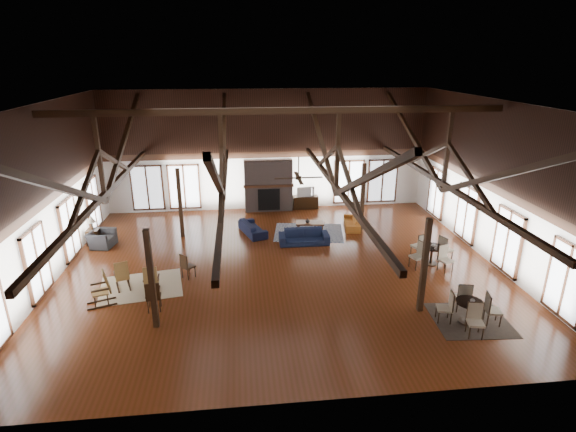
{
  "coord_description": "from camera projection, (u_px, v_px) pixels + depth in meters",
  "views": [
    {
      "loc": [
        -1.41,
        -15.15,
        7.47
      ],
      "look_at": [
        0.37,
        1.0,
        1.66
      ],
      "focal_mm": 28.0,
      "sensor_mm": 36.0,
      "label": 1
    }
  ],
  "objects": [
    {
      "name": "rug_navy",
      "position": [
        309.0,
        232.0,
        20.11
      ],
      "size": [
        3.33,
        2.7,
        0.01
      ],
      "primitive_type": "cube",
      "rotation": [
        0.0,
        0.0,
        -0.16
      ],
      "color": "#182245",
      "rests_on": "floor"
    },
    {
      "name": "wall_left",
      "position": [
        43.0,
        198.0,
        15.01
      ],
      "size": [
        0.02,
        14.0,
        6.0
      ],
      "primitive_type": "cube",
      "color": "white",
      "rests_on": "floor"
    },
    {
      "name": "sofa_navy_left",
      "position": [
        253.0,
        228.0,
        19.93
      ],
      "size": [
        2.01,
        1.3,
        0.55
      ],
      "primitive_type": "imported",
      "rotation": [
        0.0,
        0.0,
        1.9
      ],
      "color": "black",
      "rests_on": "floor"
    },
    {
      "name": "cafe_table_far",
      "position": [
        432.0,
        252.0,
        16.93
      ],
      "size": [
        1.94,
        1.94,
        1.0
      ],
      "rotation": [
        0.0,
        0.0,
        0.36
      ],
      "color": "black",
      "rests_on": "floor"
    },
    {
      "name": "roof_truss",
      "position": [
        280.0,
        162.0,
        15.49
      ],
      "size": [
        15.6,
        14.07,
        3.14
      ],
      "color": "black",
      "rests_on": "wall_back"
    },
    {
      "name": "coffee_table",
      "position": [
        310.0,
        223.0,
        20.03
      ],
      "size": [
        1.32,
        0.79,
        0.48
      ],
      "rotation": [
        0.0,
        0.0,
        -0.14
      ],
      "color": "brown",
      "rests_on": "floor"
    },
    {
      "name": "wall_right",
      "position": [
        495.0,
        184.0,
        16.66
      ],
      "size": [
        0.02,
        14.0,
        6.0
      ],
      "primitive_type": "cube",
      "color": "white",
      "rests_on": "floor"
    },
    {
      "name": "ceiling",
      "position": [
        280.0,
        103.0,
        14.83
      ],
      "size": [
        16.0,
        14.0,
        0.02
      ],
      "primitive_type": "cube",
      "color": "black",
      "rests_on": "wall_back"
    },
    {
      "name": "side_chair_b",
      "position": [
        153.0,
        295.0,
        13.72
      ],
      "size": [
        0.47,
        0.47,
        1.02
      ],
      "rotation": [
        0.0,
        0.0,
        0.09
      ],
      "color": "black",
      "rests_on": "floor"
    },
    {
      "name": "rug_tan",
      "position": [
        141.0,
        287.0,
        15.4
      ],
      "size": [
        3.0,
        2.53,
        0.01
      ],
      "primitive_type": "cube",
      "rotation": [
        0.0,
        0.0,
        0.17
      ],
      "color": "tan",
      "rests_on": "floor"
    },
    {
      "name": "cup_near",
      "position": [
        472.0,
        301.0,
        13.04
      ],
      "size": [
        0.16,
        0.16,
        0.11
      ],
      "primitive_type": "imported",
      "rotation": [
        0.0,
        0.0,
        -0.24
      ],
      "color": "#B2B2B2",
      "rests_on": "cafe_table_near"
    },
    {
      "name": "fireplace",
      "position": [
        268.0,
        186.0,
        22.65
      ],
      "size": [
        2.5,
        0.69,
        2.6
      ],
      "color": "brown",
      "rests_on": "floor"
    },
    {
      "name": "rocking_chair_b",
      "position": [
        151.0,
        281.0,
        14.77
      ],
      "size": [
        0.48,
        0.81,
        1.02
      ],
      "rotation": [
        0.0,
        0.0,
        0.07
      ],
      "color": "olive",
      "rests_on": "floor"
    },
    {
      "name": "television",
      "position": [
        305.0,
        191.0,
        23.06
      ],
      "size": [
        0.91,
        0.24,
        0.52
      ],
      "primitive_type": "imported",
      "rotation": [
        0.0,
        0.0,
        0.14
      ],
      "color": "#B2B2B2",
      "rests_on": "tv_console"
    },
    {
      "name": "rug_dark",
      "position": [
        470.0,
        320.0,
        13.46
      ],
      "size": [
        2.33,
        2.14,
        0.01
      ],
      "primitive_type": "cube",
      "rotation": [
        0.0,
        0.0,
        -0.07
      ],
      "color": "black",
      "rests_on": "floor"
    },
    {
      "name": "floor",
      "position": [
        281.0,
        267.0,
        16.85
      ],
      "size": [
        16.0,
        16.0,
        0.0
      ],
      "primitive_type": "plane",
      "color": "#572512",
      "rests_on": "ground"
    },
    {
      "name": "tv_console",
      "position": [
        305.0,
        202.0,
        23.25
      ],
      "size": [
        1.28,
        0.48,
        0.64
      ],
      "primitive_type": "cube",
      "color": "black",
      "rests_on": "floor"
    },
    {
      "name": "vase",
      "position": [
        308.0,
        221.0,
        19.91
      ],
      "size": [
        0.24,
        0.24,
        0.2
      ],
      "primitive_type": "imported",
      "rotation": [
        0.0,
        0.0,
        0.24
      ],
      "color": "#B2B2B2",
      "rests_on": "coffee_table"
    },
    {
      "name": "cafe_table_near",
      "position": [
        469.0,
        308.0,
        13.19
      ],
      "size": [
        1.89,
        1.89,
        0.97
      ],
      "rotation": [
        0.0,
        0.0,
        -0.21
      ],
      "color": "black",
      "rests_on": "floor"
    },
    {
      "name": "sofa_navy_front",
      "position": [
        304.0,
        237.0,
        18.85
      ],
      "size": [
        2.1,
        0.84,
        0.61
      ],
      "primitive_type": "imported",
      "rotation": [
        0.0,
        0.0,
        -0.01
      ],
      "color": "#121A34",
      "rests_on": "floor"
    },
    {
      "name": "ceiling_fan",
      "position": [
        299.0,
        177.0,
        14.7
      ],
      "size": [
        1.6,
        1.6,
        0.75
      ],
      "color": "black",
      "rests_on": "roof_truss"
    },
    {
      "name": "wall_back",
      "position": [
        267.0,
        151.0,
        22.39
      ],
      "size": [
        16.0,
        0.02,
        6.0
      ],
      "primitive_type": "cube",
      "color": "white",
      "rests_on": "floor"
    },
    {
      "name": "post_grid",
      "position": [
        281.0,
        229.0,
        16.33
      ],
      "size": [
        8.16,
        7.16,
        3.05
      ],
      "color": "black",
      "rests_on": "floor"
    },
    {
      "name": "rocking_chair_c",
      "position": [
        103.0,
        289.0,
        14.18
      ],
      "size": [
        0.99,
        0.72,
        1.14
      ],
      "rotation": [
        0.0,
        0.0,
        1.89
      ],
      "color": "olive",
      "rests_on": "floor"
    },
    {
      "name": "armchair",
      "position": [
        102.0,
        239.0,
        18.57
      ],
      "size": [
        1.19,
        1.09,
        0.67
      ],
      "primitive_type": "imported",
      "rotation": [
        0.0,
        0.0,
        1.38
      ],
      "color": "#29292B",
      "rests_on": "floor"
    },
    {
      "name": "rocking_chair_a",
      "position": [
        122.0,
        276.0,
        15.14
      ],
      "size": [
        0.66,
        0.87,
        1.0
      ],
      "rotation": [
        0.0,
        0.0,
        0.35
      ],
      "color": "olive",
      "rests_on": "floor"
    },
    {
      "name": "side_table_lamp",
      "position": [
        93.0,
        233.0,
        18.74
      ],
      "size": [
        0.49,
        0.49,
        1.26
      ],
      "color": "black",
      "rests_on": "floor"
    },
    {
      "name": "wall_front",
      "position": [
        312.0,
        285.0,
        9.28
      ],
      "size": [
        16.0,
        0.02,
        6.0
      ],
      "primitive_type": "cube",
      "color": "white",
      "rests_on": "floor"
    },
    {
      "name": "side_chair_a",
      "position": [
        186.0,
        264.0,
        15.82
      ],
      "size": [
        0.56,
        0.56,
        0.94
      ],
      "rotation": [
        0.0,
        0.0,
        -0.78
      ],
      "color": "black",
      "rests_on": "floor"
    },
    {
      "name": "sofa_orange",
      "position": [
        352.0,
        222.0,
        20.68
      ],
      "size": [
        1.79,
        0.95,
        0.5
      ],
      "primitive_type": "imported",
      "rotation": [
        0.0,
        0.0,
        -1.74
      ],
      "color": "#B06422",
      "rests_on": "floor"
    },
    {
      "name": "cup_far",
      "position": [
        433.0,
        245.0,
        16.83
      ],
      "size": [
        0.17,
        0.17,
        0.11
      ],
      "primitive_type": "imported",
      "rotation": [
        0.0,
        0.0,
        -0.29
      ],
      "color": "#B2B2B2",
      "rests_on": "cafe_table_far"
    }
  ]
}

